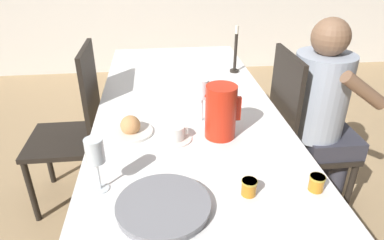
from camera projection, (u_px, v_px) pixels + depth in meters
ground_plane at (187, 203)px, 2.21m from camera, size 20.00×20.00×0.00m
dining_table at (186, 115)px, 1.91m from camera, size 0.93×2.07×0.73m
chair_person_side at (299, 135)px, 1.96m from camera, size 0.42×0.42×1.00m
chair_opposite at (76, 128)px, 2.03m from camera, size 0.42×0.42×1.00m
person_seated at (323, 108)px, 1.85m from camera, size 0.39×0.41×1.19m
red_pitcher at (221, 112)px, 1.49m from camera, size 0.16×0.14×0.24m
wine_glass_water at (202, 91)px, 1.59m from camera, size 0.06×0.06×0.22m
wine_glass_juice at (95, 154)px, 1.15m from camera, size 0.06×0.06×0.21m
teacup_near_person at (175, 134)px, 1.51m from camera, size 0.15×0.15×0.07m
serving_tray at (163, 206)px, 1.12m from camera, size 0.31×0.31×0.03m
bread_plate at (131, 128)px, 1.55m from camera, size 0.20×0.20×0.09m
jam_jar_amber at (317, 182)px, 1.20m from camera, size 0.06×0.06×0.06m
jam_jar_red at (249, 187)px, 1.18m from camera, size 0.06×0.06×0.06m
candlestick_tall at (235, 55)px, 2.23m from camera, size 0.06×0.06×0.30m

